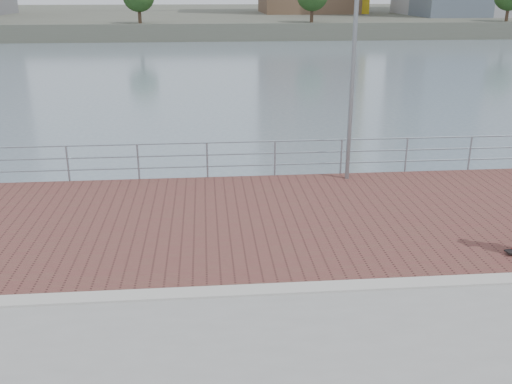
{
  "coord_description": "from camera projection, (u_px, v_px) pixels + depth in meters",
  "views": [
    {
      "loc": [
        -1.04,
        -9.53,
        5.48
      ],
      "look_at": [
        0.0,
        2.0,
        1.3
      ],
      "focal_mm": 40.0,
      "sensor_mm": 36.0,
      "label": 1
    }
  ],
  "objects": [
    {
      "name": "water",
      "position": [
        265.0,
        378.0,
        11.55
      ],
      "size": [
        400.0,
        400.0,
        0.0
      ],
      "primitive_type": "plane",
      "color": "slate",
      "rests_on": "ground"
    },
    {
      "name": "brick_lane",
      "position": [
        250.0,
        219.0,
        14.24
      ],
      "size": [
        40.0,
        6.8,
        0.02
      ],
      "primitive_type": "cube",
      "color": "brown",
      "rests_on": "seawall"
    },
    {
      "name": "curb",
      "position": [
        265.0,
        290.0,
        10.87
      ],
      "size": [
        40.0,
        0.4,
        0.06
      ],
      "primitive_type": "cube",
      "color": "#B7B5AD",
      "rests_on": "seawall"
    },
    {
      "name": "far_shore",
      "position": [
        207.0,
        17.0,
        125.88
      ],
      "size": [
        320.0,
        95.0,
        2.5
      ],
      "primitive_type": "cube",
      "color": "#4C5142",
      "rests_on": "ground"
    },
    {
      "name": "guardrail",
      "position": [
        241.0,
        155.0,
        17.2
      ],
      "size": [
        39.06,
        0.06,
        1.13
      ],
      "color": "#8C9EA8",
      "rests_on": "brick_lane"
    },
    {
      "name": "street_lamp",
      "position": [
        360.0,
        26.0,
        15.28
      ],
      "size": [
        0.46,
        1.34,
        6.3
      ],
      "color": "gray",
      "rests_on": "brick_lane"
    }
  ]
}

